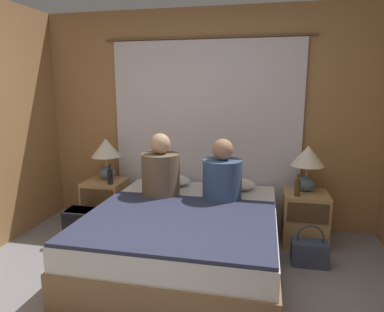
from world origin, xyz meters
name	(u,v)px	position (x,y,z in m)	size (l,w,h in m)	color
wall_back	(206,120)	(0.00, 2.03, 1.25)	(4.01, 0.06, 2.50)	#A37547
curtain_panel	(205,134)	(0.00, 1.97, 1.09)	(2.38, 0.02, 2.18)	silver
bed	(186,237)	(0.00, 0.96, 0.26)	(1.67, 1.92, 0.52)	olive
nightstand_left	(106,203)	(-1.13, 1.63, 0.28)	(0.45, 0.45, 0.55)	tan
nightstand_right	(305,218)	(1.13, 1.63, 0.28)	(0.45, 0.45, 0.55)	tan
lamp_left	(106,152)	(-1.13, 1.70, 0.88)	(0.34, 0.34, 0.49)	slate
lamp_right	(308,161)	(1.13, 1.70, 0.88)	(0.34, 0.34, 0.49)	slate
pillow_left	(169,180)	(-0.37, 1.71, 0.58)	(0.49, 0.33, 0.12)	white
pillow_right	(233,184)	(0.37, 1.71, 0.58)	(0.49, 0.33, 0.12)	white
blanket_on_bed	(177,221)	(0.00, 0.65, 0.53)	(1.61, 1.25, 0.03)	#2D334C
person_left_in_bed	(161,171)	(-0.34, 1.32, 0.78)	(0.39, 0.39, 0.65)	brown
person_right_in_bed	(222,176)	(0.29, 1.32, 0.76)	(0.39, 0.39, 0.62)	#38517A
beer_bottle_on_left_stand	(110,177)	(-1.00, 1.51, 0.64)	(0.06, 0.06, 0.23)	black
beer_bottle_on_right_stand	(298,187)	(1.03, 1.51, 0.64)	(0.06, 0.06, 0.23)	#513819
backpack_on_floor	(82,224)	(-1.17, 1.14, 0.21)	(0.34, 0.26, 0.37)	black
handbag_on_floor	(309,252)	(1.13, 1.16, 0.12)	(0.33, 0.19, 0.39)	#333D56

